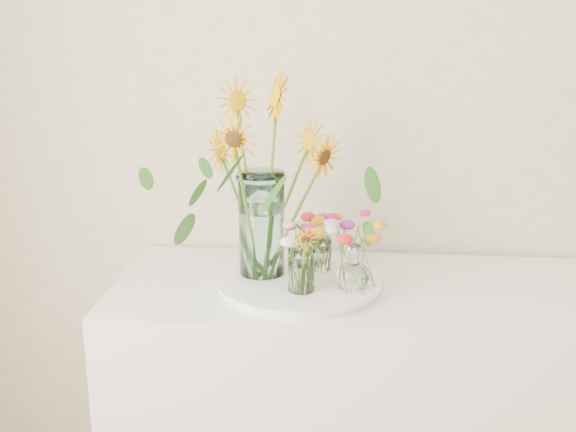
% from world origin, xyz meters
% --- Properties ---
extents(counter, '(1.40, 0.60, 0.90)m').
position_xyz_m(counter, '(-0.49, 1.93, 0.45)').
color(counter, white).
rests_on(counter, ground_plane).
extents(tray, '(0.45, 0.45, 0.02)m').
position_xyz_m(tray, '(-0.66, 1.90, 0.91)').
color(tray, white).
rests_on(tray, counter).
extents(mason_jar, '(0.14, 0.14, 0.30)m').
position_xyz_m(mason_jar, '(-0.77, 1.93, 1.08)').
color(mason_jar, '#B8ECE6').
rests_on(mason_jar, tray).
extents(sunflower_bouquet, '(0.74, 0.74, 0.57)m').
position_xyz_m(sunflower_bouquet, '(-0.77, 1.93, 1.21)').
color(sunflower_bouquet, '#ECA704').
rests_on(sunflower_bouquet, tray).
extents(small_vase_a, '(0.09, 0.09, 0.12)m').
position_xyz_m(small_vase_a, '(-0.64, 1.80, 0.99)').
color(small_vase_a, white).
rests_on(small_vase_a, tray).
extents(wildflower_posy_a, '(0.17, 0.17, 0.21)m').
position_xyz_m(wildflower_posy_a, '(-0.64, 1.80, 1.03)').
color(wildflower_posy_a, orange).
rests_on(wildflower_posy_a, tray).
extents(small_vase_b, '(0.12, 0.12, 0.13)m').
position_xyz_m(small_vase_b, '(-0.50, 1.84, 0.99)').
color(small_vase_b, white).
rests_on(small_vase_b, tray).
extents(wildflower_posy_b, '(0.22, 0.22, 0.22)m').
position_xyz_m(wildflower_posy_b, '(-0.50, 1.84, 1.03)').
color(wildflower_posy_b, orange).
rests_on(wildflower_posy_b, tray).
extents(small_vase_c, '(0.08, 0.08, 0.10)m').
position_xyz_m(small_vase_c, '(-0.60, 1.97, 0.97)').
color(small_vase_c, white).
rests_on(small_vase_c, tray).
extents(wildflower_posy_c, '(0.18, 0.18, 0.19)m').
position_xyz_m(wildflower_posy_c, '(-0.60, 1.97, 1.02)').
color(wildflower_posy_c, orange).
rests_on(wildflower_posy_c, tray).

